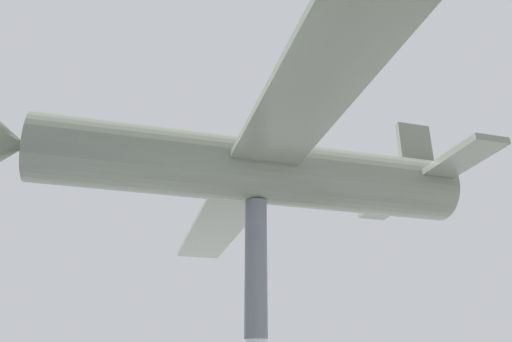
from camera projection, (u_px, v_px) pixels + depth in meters
support_pylon_central at (256, 318)px, 12.17m from camera, size 0.58×0.58×6.02m
suspended_airplane at (251, 170)px, 13.69m from camera, size 19.54×13.21×3.06m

